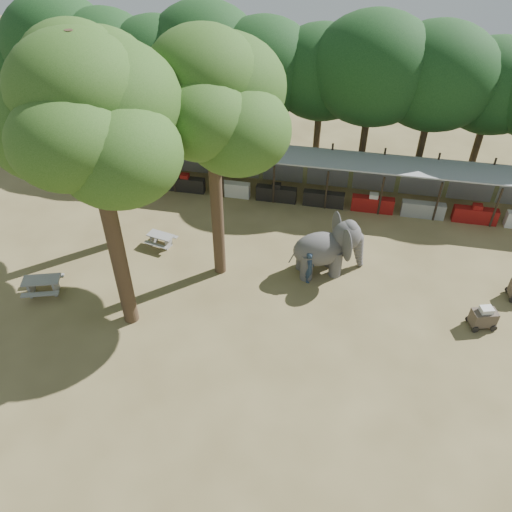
% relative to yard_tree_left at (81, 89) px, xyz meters
% --- Properties ---
extents(ground, '(100.00, 100.00, 0.00)m').
position_rel_yard_tree_left_xyz_m(ground, '(9.13, -7.19, -8.20)').
color(ground, brown).
rests_on(ground, ground).
extents(vendor_stalls, '(28.00, 2.99, 2.80)m').
position_rel_yard_tree_left_xyz_m(vendor_stalls, '(9.13, 6.65, -7.02)').
color(vendor_stalls, gray).
rests_on(vendor_stalls, ground).
extents(yard_tree_left, '(7.10, 6.90, 11.02)m').
position_rel_yard_tree_left_xyz_m(yard_tree_left, '(0.00, 0.00, 0.00)').
color(yard_tree_left, '#332316').
rests_on(yard_tree_left, ground).
extents(yard_tree_center, '(7.10, 6.90, 12.04)m').
position_rel_yard_tree_left_xyz_m(yard_tree_center, '(3.00, -5.00, 1.01)').
color(yard_tree_center, '#332316').
rests_on(yard_tree_center, ground).
extents(yard_tree_back, '(7.10, 6.90, 11.36)m').
position_rel_yard_tree_left_xyz_m(yard_tree_back, '(6.00, -1.00, 0.34)').
color(yard_tree_back, '#332316').
rests_on(yard_tree_back, ground).
extents(backdrop_trees, '(46.46, 5.95, 8.33)m').
position_rel_yard_tree_left_xyz_m(backdrop_trees, '(9.13, 11.81, -2.69)').
color(backdrop_trees, '#332316').
rests_on(backdrop_trees, ground).
extents(elephant, '(3.78, 2.92, 2.82)m').
position_rel_yard_tree_left_xyz_m(elephant, '(11.27, -0.11, -6.79)').
color(elephant, '#464343').
rests_on(elephant, ground).
extents(handler, '(0.50, 0.66, 1.66)m').
position_rel_yard_tree_left_xyz_m(handler, '(10.50, -1.08, -7.37)').
color(handler, '#26384C').
rests_on(handler, ground).
extents(picnic_table_near, '(2.05, 1.95, 0.84)m').
position_rel_yard_tree_left_xyz_m(picnic_table_near, '(-1.50, -4.43, -7.65)').
color(picnic_table_near, gray).
rests_on(picnic_table_near, ground).
extents(picnic_table_far, '(1.60, 1.49, 0.68)m').
position_rel_yard_tree_left_xyz_m(picnic_table_far, '(2.59, 0.15, -7.76)').
color(picnic_table_far, gray).
rests_on(picnic_table_far, ground).
extents(cart_front, '(1.29, 1.03, 1.10)m').
position_rel_yard_tree_left_xyz_m(cart_front, '(18.19, -2.56, -7.66)').
color(cart_front, '#3E3329').
rests_on(cart_front, ground).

